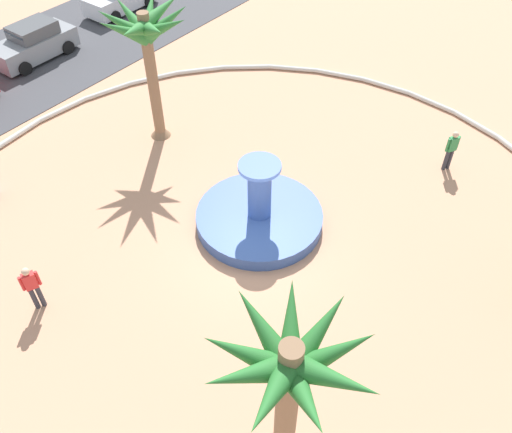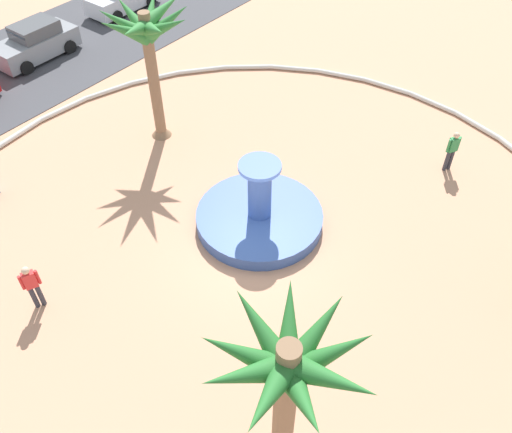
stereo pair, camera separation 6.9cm
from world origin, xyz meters
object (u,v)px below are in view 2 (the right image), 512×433
at_px(fountain, 259,216).
at_px(person_cyclist_photo, 452,149).
at_px(parked_car_second, 35,43).
at_px(palm_tree_near_fountain, 287,377).
at_px(palm_tree_mid_plaza, 148,37).
at_px(person_pedestrian_stroll, 32,285).

xyz_separation_m(fountain, person_cyclist_photo, (6.48, -3.78, 0.58)).
bearing_deg(parked_car_second, fountain, -98.93).
distance_m(palm_tree_near_fountain, palm_tree_mid_plaza, 13.41).
relative_size(fountain, palm_tree_near_fountain, 0.82).
relative_size(person_pedestrian_stroll, parked_car_second, 0.42).
bearing_deg(fountain, parked_car_second, 81.07).
height_order(fountain, parked_car_second, fountain).
distance_m(fountain, person_pedestrian_stroll, 7.23).
relative_size(person_cyclist_photo, parked_car_second, 0.41).
bearing_deg(person_cyclist_photo, palm_tree_mid_plaza, 116.53).
bearing_deg(person_cyclist_photo, parked_car_second, 102.20).
bearing_deg(palm_tree_near_fountain, fountain, 41.00).
height_order(fountain, palm_tree_near_fountain, palm_tree_near_fountain).
height_order(palm_tree_mid_plaza, person_cyclist_photo, palm_tree_mid_plaza).
height_order(fountain, person_pedestrian_stroll, fountain).
xyz_separation_m(palm_tree_near_fountain, person_cyclist_photo, (12.34, 1.31, -2.95)).
relative_size(palm_tree_mid_plaza, person_cyclist_photo, 3.21).
distance_m(palm_tree_mid_plaza, parked_car_second, 9.72).
distance_m(fountain, palm_tree_near_fountain, 8.53).
xyz_separation_m(fountain, palm_tree_mid_plaza, (1.56, 6.07, 3.81)).
height_order(palm_tree_mid_plaza, person_pedestrian_stroll, palm_tree_mid_plaza).
bearing_deg(fountain, palm_tree_mid_plaza, 75.63).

